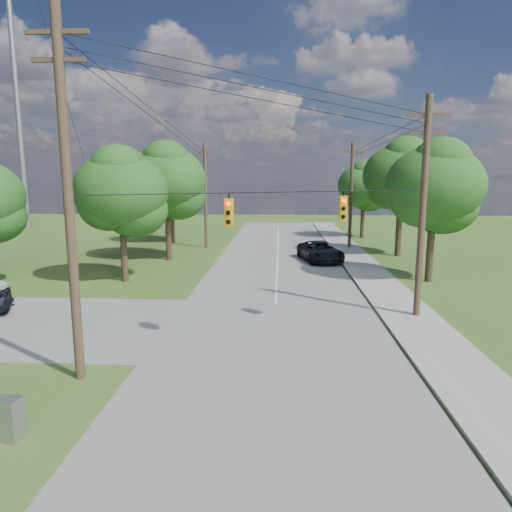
# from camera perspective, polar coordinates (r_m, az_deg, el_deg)

# --- Properties ---
(ground) EXTENTS (140.00, 140.00, 0.00)m
(ground) POSITION_cam_1_polar(r_m,az_deg,el_deg) (15.64, -5.48, -15.90)
(ground) COLOR #3B591D
(ground) RESTS_ON ground
(main_road) EXTENTS (10.00, 100.00, 0.03)m
(main_road) POSITION_cam_1_polar(r_m,az_deg,el_deg) (20.10, 2.38, -9.85)
(main_road) COLOR gray
(main_road) RESTS_ON ground
(sidewalk_east) EXTENTS (2.60, 100.00, 0.12)m
(sidewalk_east) POSITION_cam_1_polar(r_m,az_deg,el_deg) (21.12, 21.13, -9.41)
(sidewalk_east) COLOR #ABA7A0
(sidewalk_east) RESTS_ON ground
(pole_sw) EXTENTS (2.00, 0.32, 12.00)m
(pole_sw) POSITION_cam_1_polar(r_m,az_deg,el_deg) (15.86, -22.44, 7.10)
(pole_sw) COLOR #4D3C27
(pole_sw) RESTS_ON ground
(pole_ne) EXTENTS (2.00, 0.32, 10.50)m
(pole_ne) POSITION_cam_1_polar(r_m,az_deg,el_deg) (22.98, 20.13, 5.95)
(pole_ne) COLOR #4D3C27
(pole_ne) RESTS_ON ground
(pole_north_e) EXTENTS (2.00, 0.32, 10.00)m
(pole_north_e) POSITION_cam_1_polar(r_m,az_deg,el_deg) (44.48, 11.79, 7.47)
(pole_north_e) COLOR #4D3C27
(pole_north_e) RESTS_ON ground
(pole_north_w) EXTENTS (2.00, 0.32, 10.00)m
(pole_north_w) POSITION_cam_1_polar(r_m,az_deg,el_deg) (44.55, -6.33, 7.62)
(pole_north_w) COLOR #4D3C27
(pole_north_w) RESTS_ON ground
(power_lines) EXTENTS (13.93, 29.62, 4.93)m
(power_lines) POSITION_cam_1_polar(r_m,az_deg,el_deg) (25.60, 1.54, 15.13)
(power_lines) COLOR black
(power_lines) RESTS_ON ground
(traffic_signals) EXTENTS (4.91, 3.27, 1.05)m
(traffic_signals) POSITION_cam_1_polar(r_m,az_deg,el_deg) (18.41, 4.22, 5.80)
(traffic_signals) COLOR #CBA00B
(traffic_signals) RESTS_ON ground
(radio_mast) EXTENTS (0.70, 0.70, 45.00)m
(radio_mast) POSITION_cam_1_polar(r_m,az_deg,el_deg) (70.76, -28.10, 21.53)
(radio_mast) COLOR gray
(radio_mast) RESTS_ON ground
(tree_w_near) EXTENTS (6.00, 6.00, 8.40)m
(tree_w_near) POSITION_cam_1_polar(r_m,az_deg,el_deg) (30.68, -16.52, 7.81)
(tree_w_near) COLOR #463623
(tree_w_near) RESTS_ON ground
(tree_w_mid) EXTENTS (6.40, 6.40, 9.22)m
(tree_w_mid) POSITION_cam_1_polar(r_m,az_deg,el_deg) (38.06, -11.10, 9.32)
(tree_w_mid) COLOR #463623
(tree_w_mid) RESTS_ON ground
(tree_w_far) EXTENTS (6.00, 6.00, 8.73)m
(tree_w_far) POSITION_cam_1_polar(r_m,az_deg,el_deg) (48.25, -10.53, 9.01)
(tree_w_far) COLOR #463623
(tree_w_far) RESTS_ON ground
(tree_e_near) EXTENTS (6.20, 6.20, 8.81)m
(tree_e_near) POSITION_cam_1_polar(r_m,az_deg,el_deg) (31.51, 21.40, 8.18)
(tree_e_near) COLOR #463623
(tree_e_near) RESTS_ON ground
(tree_e_mid) EXTENTS (6.60, 6.60, 9.64)m
(tree_e_mid) POSITION_cam_1_polar(r_m,az_deg,el_deg) (41.25, 17.75, 9.52)
(tree_e_mid) COLOR #463623
(tree_e_mid) RESTS_ON ground
(tree_e_far) EXTENTS (5.80, 5.80, 8.32)m
(tree_e_far) POSITION_cam_1_polar(r_m,az_deg,el_deg) (52.77, 13.33, 8.60)
(tree_e_far) COLOR #463623
(tree_e_far) RESTS_ON ground
(car_main_north) EXTENTS (3.86, 6.21, 1.60)m
(car_main_north) POSITION_cam_1_polar(r_m,az_deg,el_deg) (37.54, 8.04, 0.59)
(car_main_north) COLOR black
(car_main_north) RESTS_ON main_road
(control_cabinet) EXTENTS (0.71, 0.57, 1.15)m
(control_cabinet) POSITION_cam_1_polar(r_m,az_deg,el_deg) (14.11, -28.47, -17.50)
(control_cabinet) COLOR gray
(control_cabinet) RESTS_ON ground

